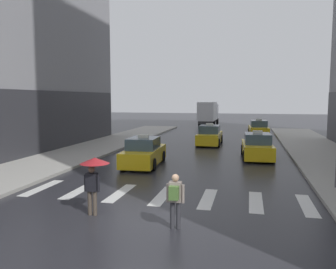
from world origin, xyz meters
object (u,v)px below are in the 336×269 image
object	(u,v)px
taxi_fourth	(258,129)
pedestrian_with_backpack	(175,197)
taxi_second	(257,147)
box_truck	(208,113)
pedestrian_with_umbrella	(94,170)
taxi_third	(210,136)
taxi_lead	(144,153)

from	to	relation	value
taxi_fourth	pedestrian_with_backpack	bearing A→B (deg)	-96.44
taxi_second	box_truck	size ratio (longest dim) A/B	0.61
taxi_fourth	pedestrian_with_umbrella	size ratio (longest dim) A/B	2.39
pedestrian_with_backpack	pedestrian_with_umbrella	bearing A→B (deg)	168.57
taxi_fourth	pedestrian_with_backpack	world-z (taller)	taxi_fourth
taxi_third	taxi_fourth	bearing A→B (deg)	61.75
taxi_lead	taxi_fourth	bearing A→B (deg)	68.85
pedestrian_with_umbrella	taxi_lead	bearing A→B (deg)	96.38
taxi_lead	taxi_second	distance (m)	7.57
taxi_fourth	pedestrian_with_umbrella	xyz separation A→B (m)	(-5.89, -26.34, 0.79)
box_truck	pedestrian_with_umbrella	bearing A→B (deg)	-88.98
taxi_third	taxi_lead	bearing A→B (deg)	-105.13
taxi_lead	taxi_third	world-z (taller)	same
taxi_lead	box_truck	size ratio (longest dim) A/B	0.61
taxi_second	pedestrian_with_backpack	bearing A→B (deg)	-101.25
taxi_third	pedestrian_with_backpack	bearing A→B (deg)	-86.68
taxi_second	taxi_fourth	distance (m)	13.74
box_truck	pedestrian_with_umbrella	xyz separation A→B (m)	(0.68, -38.41, -0.34)
taxi_fourth	pedestrian_with_backpack	size ratio (longest dim) A/B	2.80
box_truck	pedestrian_with_umbrella	distance (m)	38.41
taxi_third	box_truck	distance (m)	19.97
pedestrian_with_umbrella	box_truck	bearing A→B (deg)	91.02
taxi_third	pedestrian_with_umbrella	size ratio (longest dim) A/B	2.34
taxi_second	taxi_fourth	xyz separation A→B (m)	(0.41, 13.73, 0.00)
taxi_fourth	box_truck	bearing A→B (deg)	118.57
taxi_lead	pedestrian_with_backpack	distance (m)	9.97
taxi_fourth	box_truck	world-z (taller)	box_truck
taxi_lead	box_truck	world-z (taller)	box_truck
pedestrian_with_backpack	taxi_third	bearing A→B (deg)	93.32
taxi_second	pedestrian_with_umbrella	xyz separation A→B (m)	(-5.47, -12.61, 0.79)
taxi_lead	box_truck	bearing A→B (deg)	89.46
taxi_lead	pedestrian_with_backpack	xyz separation A→B (m)	(3.81, -9.21, 0.25)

